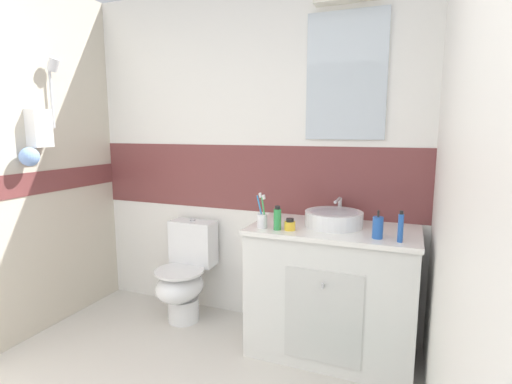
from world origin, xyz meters
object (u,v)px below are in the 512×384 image
toothbrush_cup (262,219)px  soap_dispenser (378,227)px  deodorant_spray_can (277,219)px  sink_basin (334,218)px  hair_gel_jar (290,225)px  toothpaste_tube_upright (401,227)px  toilet (185,275)px

toothbrush_cup → soap_dispenser: toothbrush_cup is taller
deodorant_spray_can → sink_basin: bearing=35.6°
soap_dispenser → sink_basin: bearing=145.5°
toothbrush_cup → hair_gel_jar: 0.18m
sink_basin → hair_gel_jar: 0.31m
toothpaste_tube_upright → deodorant_spray_can: bearing=179.3°
toilet → hair_gel_jar: bearing=-13.1°
deodorant_spray_can → hair_gel_jar: (0.08, 0.02, -0.04)m
sink_basin → hair_gel_jar: size_ratio=5.62×
toilet → soap_dispenser: 1.54m
toilet → soap_dispenser: size_ratio=4.63×
toilet → deodorant_spray_can: 1.02m
toothbrush_cup → toothpaste_tube_upright: size_ratio=1.27×
toothpaste_tube_upright → hair_gel_jar: 0.64m
sink_basin → deodorant_spray_can: size_ratio=2.74×
soap_dispenser → deodorant_spray_can: bearing=-177.6°
toilet → deodorant_spray_can: size_ratio=5.10×
sink_basin → toothbrush_cup: (-0.42, -0.21, 0.00)m
toilet → toothpaste_tube_upright: size_ratio=4.34×
toothbrush_cup → toothpaste_tube_upright: (0.82, -0.02, 0.03)m
sink_basin → deodorant_spray_can: bearing=-144.4°
sink_basin → toilet: (-1.13, 0.01, -0.54)m
toothbrush_cup → toothpaste_tube_upright: toothbrush_cup is taller
sink_basin → deodorant_spray_can: (-0.31, -0.22, 0.02)m
sink_basin → soap_dispenser: 0.35m
soap_dispenser → deodorant_spray_can: 0.60m
toothpaste_tube_upright → hair_gel_jar: toothpaste_tube_upright is taller
toothbrush_cup → soap_dispenser: 0.70m
toothpaste_tube_upright → hair_gel_jar: bearing=177.5°
toilet → sink_basin: bearing=-0.3°
toothbrush_cup → soap_dispenser: bearing=1.1°
sink_basin → toothbrush_cup: bearing=-153.1°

